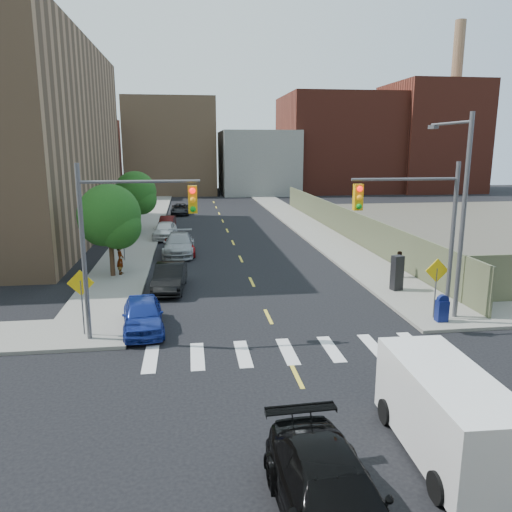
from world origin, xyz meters
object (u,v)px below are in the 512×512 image
object	(u,v)px
parked_car_blue	(143,315)
parked_car_black	(170,277)
cargo_van	(444,409)
pedestrian_west	(120,260)
parked_car_red	(179,246)
parked_car_grey	(180,209)
payphone	(397,273)
mailbox	(442,308)
parked_car_white	(165,230)
black_sedan	(332,499)
parked_car_maroon	(167,223)
parked_car_silver	(179,244)
pedestrian_east	(398,264)

from	to	relation	value
parked_car_blue	parked_car_black	distance (m)	6.01
cargo_van	pedestrian_west	xyz separation A→B (m)	(-10.29, 19.03, -0.17)
parked_car_red	parked_car_grey	bearing A→B (deg)	88.40
payphone	parked_car_blue	bearing A→B (deg)	-176.60
mailbox	parked_car_black	bearing A→B (deg)	148.54
parked_car_white	black_sedan	xyz separation A→B (m)	(4.70, -33.49, 0.01)
parked_car_blue	payphone	world-z (taller)	payphone
parked_car_black	parked_car_maroon	bearing A→B (deg)	97.16
parked_car_red	mailbox	size ratio (longest dim) A/B	3.81
parked_car_white	mailbox	distance (m)	25.90
parked_car_silver	parked_car_grey	distance (m)	21.71
parked_car_maroon	parked_car_blue	bearing A→B (deg)	-85.23
mailbox	pedestrian_east	distance (m)	7.55
parked_car_red	pedestrian_east	distance (m)	15.35
parked_car_maroon	payphone	world-z (taller)	payphone
parked_car_grey	payphone	world-z (taller)	payphone
parked_car_maroon	parked_car_grey	size ratio (longest dim) A/B	0.85
parked_car_blue	pedestrian_west	bearing A→B (deg)	96.68
black_sedan	pedestrian_west	xyz separation A→B (m)	(-6.77, 21.27, 0.26)
black_sedan	parked_car_red	bearing A→B (deg)	94.59
parked_car_white	black_sedan	bearing A→B (deg)	-76.61
mailbox	payphone	distance (m)	4.91
parked_car_blue	parked_car_black	size ratio (longest dim) A/B	0.94
parked_car_white	payphone	world-z (taller)	payphone
parked_car_blue	mailbox	distance (m)	12.85
parked_car_red	pedestrian_east	bearing A→B (deg)	-36.28
parked_car_red	mailbox	world-z (taller)	mailbox
parked_car_maroon	mailbox	bearing A→B (deg)	-60.21
black_sedan	parked_car_silver	bearing A→B (deg)	94.68
parked_car_maroon	cargo_van	bearing A→B (deg)	-72.43
cargo_van	payphone	distance (m)	14.38
parked_car_black	payphone	size ratio (longest dim) A/B	2.36
cargo_van	pedestrian_east	world-z (taller)	cargo_van
parked_car_red	parked_car_maroon	world-z (taller)	parked_car_red
parked_car_white	pedestrian_east	bearing A→B (deg)	-41.68
payphone	pedestrian_east	xyz separation A→B (m)	(1.18, 2.55, -0.16)
pedestrian_east	cargo_van	bearing A→B (deg)	70.92
parked_car_black	pedestrian_east	distance (m)	13.10
parked_car_blue	payphone	size ratio (longest dim) A/B	2.22
cargo_van	parked_car_red	bearing A→B (deg)	107.40
parked_car_grey	pedestrian_west	xyz separation A→B (m)	(-3.14, -27.42, 0.40)
mailbox	parked_car_red	bearing A→B (deg)	124.46
parked_car_white	cargo_van	distance (m)	32.31
parked_car_maroon	payphone	xyz separation A→B (m)	(12.83, -22.54, 0.46)
parked_car_blue	black_sedan	distance (m)	12.86
parked_car_white	cargo_van	bearing A→B (deg)	-69.86
black_sedan	pedestrian_west	bearing A→B (deg)	105.08
parked_car_black	parked_car_grey	xyz separation A→B (m)	(0.14, 30.78, -0.11)
parked_car_red	payphone	xyz separation A→B (m)	(11.53, -11.15, 0.44)
parked_car_black	parked_car_grey	distance (m)	30.78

